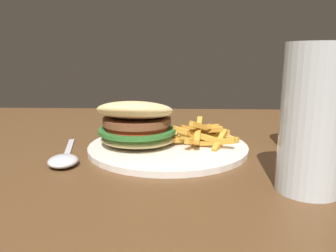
% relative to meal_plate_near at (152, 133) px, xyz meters
% --- Properties ---
extents(meal_plate_near, '(0.29, 0.29, 0.10)m').
position_rel_meal_plate_near_xyz_m(meal_plate_near, '(0.00, 0.00, 0.00)').
color(meal_plate_near, white).
rests_on(meal_plate_near, dining_table).
extents(beer_glass, '(0.08, 0.08, 0.19)m').
position_rel_meal_plate_near_xyz_m(beer_glass, '(-0.21, 0.17, 0.06)').
color(beer_glass, silver).
rests_on(beer_glass, dining_table).
extents(juice_glass, '(0.07, 0.07, 0.18)m').
position_rel_meal_plate_near_xyz_m(juice_glass, '(-0.27, -0.02, 0.03)').
color(juice_glass, silver).
rests_on(juice_glass, dining_table).
extents(spoon, '(0.07, 0.19, 0.02)m').
position_rel_meal_plate_near_xyz_m(spoon, '(0.14, 0.08, -0.02)').
color(spoon, silver).
rests_on(spoon, dining_table).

